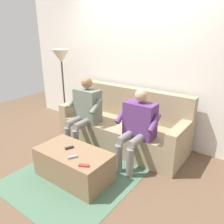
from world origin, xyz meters
name	(u,v)px	position (x,y,z in m)	size (l,w,h in m)	color
ground_plane	(96,162)	(0.00, 0.60, 0.00)	(8.00, 8.00, 0.00)	brown
back_wall	(140,61)	(0.00, -0.61, 1.36)	(5.24, 0.06, 2.72)	silver
couch	(124,127)	(0.00, -0.14, 0.31)	(2.15, 0.81, 0.94)	#9E896B
coffee_table	(74,164)	(0.00, 1.05, 0.20)	(0.99, 0.54, 0.40)	#8C6B4C
person_left_seated	(138,124)	(-0.49, 0.26, 0.62)	(0.59, 0.56, 1.11)	#5B3370
person_right_seated	(85,109)	(0.49, 0.27, 0.64)	(0.58, 0.57, 1.16)	slate
remote_gray	(73,157)	(-0.11, 1.16, 0.41)	(0.12, 0.04, 0.02)	gray
remote_black	(69,148)	(0.09, 1.02, 0.41)	(0.11, 0.04, 0.02)	black
remote_red	(84,165)	(-0.34, 1.21, 0.41)	(0.12, 0.04, 0.02)	#B73333
floor_rug	(82,172)	(0.00, 0.91, 0.00)	(1.51, 1.85, 0.01)	#4C7056
floor_lamp	(61,61)	(1.42, -0.13, 1.31)	(0.33, 0.33, 1.52)	#2D2D2D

